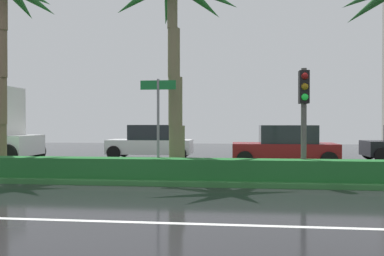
{
  "coord_description": "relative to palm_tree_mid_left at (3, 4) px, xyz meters",
  "views": [
    {
      "loc": [
        1.57,
        -4.94,
        1.79
      ],
      "look_at": [
        -0.22,
        10.93,
        1.61
      ],
      "focal_mm": 36.77,
      "sensor_mm": 36.0,
      "label": 1
    }
  ],
  "objects": [
    {
      "name": "ground_plane",
      "position": [
        6.39,
        1.21,
        -5.96
      ],
      "size": [
        90.0,
        42.0,
        0.1
      ],
      "primitive_type": "cube",
      "color": "black"
    },
    {
      "name": "near_lane_divider_stripe",
      "position": [
        6.39,
        -5.79,
        -5.91
      ],
      "size": [
        81.0,
        0.14,
        0.01
      ],
      "primitive_type": "cube",
      "color": "white",
      "rests_on": "ground_plane"
    },
    {
      "name": "median_strip",
      "position": [
        6.39,
        0.21,
        -5.84
      ],
      "size": [
        85.5,
        4.0,
        0.15
      ],
      "primitive_type": "cube",
      "color": "#2D6B33",
      "rests_on": "ground_plane"
    },
    {
      "name": "median_hedge",
      "position": [
        6.39,
        -1.19,
        -5.46
      ],
      "size": [
        76.5,
        0.7,
        0.6
      ],
      "color": "#1E6028",
      "rests_on": "median_strip"
    },
    {
      "name": "palm_tree_mid_left",
      "position": [
        0.0,
        0.0,
        0.0
      ],
      "size": [
        3.7,
        3.75,
        7.02
      ],
      "color": "brown",
      "rests_on": "median_strip"
    },
    {
      "name": "palm_tree_centre_left",
      "position": [
        5.88,
        -0.15,
        -0.38
      ],
      "size": [
        4.47,
        4.38,
        6.85
      ],
      "color": "#6C6448",
      "rests_on": "median_strip"
    },
    {
      "name": "traffic_signal_median_right",
      "position": [
        9.92,
        -0.97,
        -3.52
      ],
      "size": [
        0.28,
        0.43,
        3.26
      ],
      "color": "#4C4C47",
      "rests_on": "median_strip"
    },
    {
      "name": "street_name_sign",
      "position": [
        5.58,
        -0.91,
        -3.84
      ],
      "size": [
        1.1,
        0.08,
        3.0
      ],
      "color": "slate",
      "rests_on": "median_strip"
    },
    {
      "name": "car_in_traffic_leading",
      "position": [
        3.59,
        7.14,
        -5.09
      ],
      "size": [
        4.3,
        2.02,
        1.72
      ],
      "rotation": [
        0.0,
        0.0,
        3.14
      ],
      "color": "white",
      "rests_on": "ground_plane"
    },
    {
      "name": "car_in_traffic_second",
      "position": [
        10.01,
        4.18,
        -5.09
      ],
      "size": [
        4.3,
        2.02,
        1.72
      ],
      "rotation": [
        0.0,
        0.0,
        3.14
      ],
      "color": "maroon",
      "rests_on": "ground_plane"
    }
  ]
}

